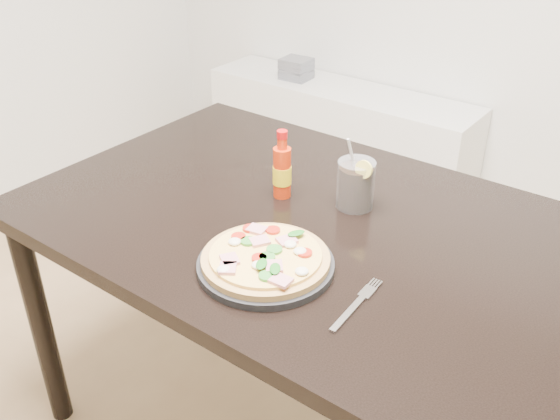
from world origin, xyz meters
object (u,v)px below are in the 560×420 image
Objects in this scene: media_console at (338,135)px; cola_cup at (356,185)px; hot_sauce_bottle at (282,171)px; fork at (358,303)px; dining_table at (309,248)px; plate at (266,265)px; pizza at (265,257)px.

cola_cup is at bearing -56.97° from media_console.
hot_sauce_bottle reaches higher than media_console.
media_console is at bearing 120.11° from fork.
hot_sauce_bottle is at bearing 157.45° from dining_table.
cola_cup reaches higher than plate.
pizza is at bearing -59.45° from hot_sauce_bottle.
fork is at bearing 3.55° from plate.
hot_sauce_bottle is at bearing 120.57° from plate.
fork is at bearing -34.46° from hot_sauce_bottle.
cola_cup is at bearing 87.87° from plate.
media_console is (-0.86, 1.68, -0.51)m from plate.
pizza is 0.22m from fork.
hot_sauce_bottle reaches higher than fork.
plate reaches higher than dining_table.
dining_table is 4.82× the size of plate.
plate is (0.04, -0.22, 0.09)m from dining_table.
plate is 1.54× the size of fork.
plate is 0.21× the size of media_console.
hot_sauce_bottle is at bearing 120.55° from pizza.
media_console is (-0.87, 1.34, -0.56)m from cola_cup.
dining_table is at bearing 138.09° from fork.
dining_table is 7.71× the size of cola_cup.
hot_sauce_bottle reaches higher than pizza.
hot_sauce_bottle reaches higher than plate.
cola_cup is (0.17, 0.07, -0.01)m from hot_sauce_bottle.
fork is (0.26, -0.21, 0.09)m from dining_table.
dining_table is 0.34m from fork.
media_console is at bearing 117.06° from plate.
hot_sauce_bottle is at bearing 142.80° from fork.
dining_table is 0.25m from pizza.
fork reaches higher than dining_table.
pizza is 1.49× the size of cola_cup.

